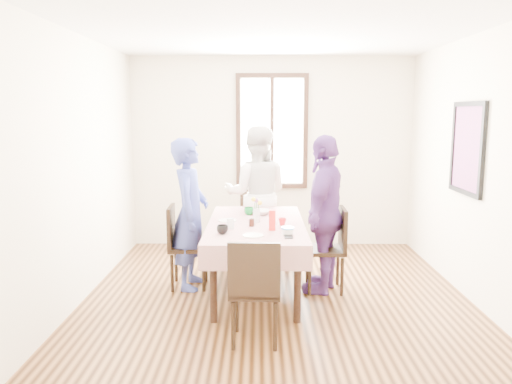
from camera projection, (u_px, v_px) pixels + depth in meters
ground at (277, 301)px, 5.06m from camera, size 4.50×4.50×0.00m
back_wall at (272, 153)px, 7.07m from camera, size 4.00×0.00×4.00m
right_wall at (481, 171)px, 4.83m from camera, size 0.00×4.50×4.50m
window_frame at (272, 132)px, 7.00m from camera, size 1.02×0.06×1.62m
window_pane at (272, 132)px, 7.01m from camera, size 0.90×0.02×1.50m
art_poster at (468, 148)px, 5.10m from camera, size 0.04×0.76×0.96m
dining_table at (256, 258)px, 5.29m from camera, size 0.89×1.71×0.75m
tablecloth at (256, 223)px, 5.23m from camera, size 1.01×1.83×0.01m
chair_left at (189, 247)px, 5.44m from camera, size 0.44×0.44×0.91m
chair_right at (325, 249)px, 5.32m from camera, size 0.43×0.43×0.91m
chair_far at (257, 226)px, 6.43m from camera, size 0.44×0.44×0.91m
chair_near at (255, 290)px, 4.11m from camera, size 0.43×0.43×0.91m
person_left at (190, 214)px, 5.38m from camera, size 0.42×0.62×1.65m
person_far at (257, 194)px, 6.34m from camera, size 0.89×0.71×1.75m
person_right at (324, 214)px, 5.26m from camera, size 0.74×1.07×1.69m
mug_black at (222, 230)px, 4.73m from camera, size 0.13×0.13×0.09m
mug_flag at (282, 222)px, 5.09m from camera, size 0.11×0.11×0.08m
mug_green at (249, 211)px, 5.62m from camera, size 0.15×0.15×0.09m
serving_bowl at (261, 212)px, 5.64m from camera, size 0.29×0.29×0.05m
juice_carton at (272, 220)px, 4.88m from camera, size 0.06×0.06×0.20m
butter_tub at (288, 231)px, 4.73m from camera, size 0.11×0.11×0.06m
jam_jar at (252, 223)px, 5.06m from camera, size 0.05×0.05×0.08m
drinking_glass at (230, 223)px, 4.95m from camera, size 0.07×0.07×0.11m
smartphone at (289, 236)px, 4.63m from camera, size 0.08×0.16×0.01m
flower_vase at (257, 215)px, 5.24m from camera, size 0.07×0.07×0.15m
plate_left at (227, 220)px, 5.30m from camera, size 0.20×0.20×0.01m
plate_far at (254, 210)px, 5.87m from camera, size 0.20×0.20×0.01m
plate_near at (253, 235)px, 4.66m from camera, size 0.20×0.20×0.01m
butter_lid at (288, 228)px, 4.72m from camera, size 0.12×0.12×0.01m
flower_bunch at (257, 204)px, 5.22m from camera, size 0.09×0.09×0.10m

